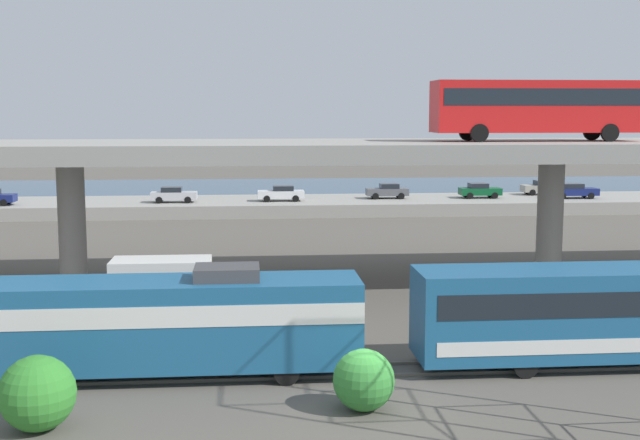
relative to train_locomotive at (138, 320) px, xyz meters
name	(u,v)px	position (x,y,z in m)	size (l,w,h in m)	color
ground_plane	(368,409)	(8.02, -4.00, -2.19)	(260.00, 260.00, 0.00)	#565149
rail_strip_near	(355,376)	(8.02, -0.72, -2.13)	(110.00, 0.12, 0.12)	#59544C
rail_strip_far	(350,365)	(8.02, 0.72, -2.13)	(110.00, 0.12, 0.12)	#59544C
train_locomotive	(138,320)	(0.00, 0.00, 0.00)	(16.05, 3.04, 4.18)	#1E5984
highway_overpass	(317,155)	(8.02, 16.00, 5.26)	(96.00, 10.88, 8.19)	gray
transit_bus_on_overpass	(539,105)	(20.60, 15.68, 8.06)	(12.00, 2.68, 3.40)	red
service_truck_west	(181,288)	(0.94, 8.13, -0.56)	(6.80, 2.46, 3.04)	#9E998C
pier_parking_lot	(287,206)	(8.02, 51.00, -1.58)	(79.25, 10.69, 1.22)	gray
parked_car_0	(387,191)	(18.07, 51.14, -0.20)	(4.16, 1.83, 1.50)	#515459
parked_car_1	(174,194)	(-2.92, 49.32, -0.20)	(4.34, 1.84, 1.50)	#B7B7BC
parked_car_2	(573,191)	(36.66, 49.68, -0.19)	(4.68, 1.90, 1.50)	navy
parked_car_3	(542,187)	(34.82, 53.48, -0.20)	(4.12, 1.93, 1.50)	#9E998C
parked_car_4	(480,190)	(27.40, 50.83, -0.20)	(4.08, 1.95, 1.50)	#0C4C26
parked_car_5	(281,193)	(7.39, 49.66, -0.19)	(4.48, 1.86, 1.50)	silver
harbor_water	(278,190)	(8.02, 74.00, -2.19)	(140.00, 36.00, 0.01)	navy
shrub_left	(37,393)	(-2.46, -4.95, -1.00)	(2.38, 2.38, 2.38)	#33852E
shrub_right	(364,380)	(7.87, -4.10, -1.16)	(2.07, 2.07, 2.07)	#348435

